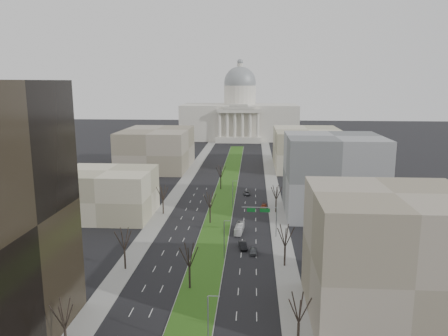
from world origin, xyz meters
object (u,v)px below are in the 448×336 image
at_px(car_grey_near, 253,251).
at_px(car_grey_far, 247,193).
at_px(car_red, 264,207).
at_px(car_black, 243,245).
at_px(box_van, 239,228).

xyz_separation_m(car_grey_near, car_grey_far, (-2.41, 54.11, -0.06)).
xyz_separation_m(car_grey_near, car_red, (3.19, 37.37, -0.05)).
xyz_separation_m(car_black, box_van, (-1.28, 11.46, 0.31)).
relative_size(car_grey_near, box_van, 0.52).
xyz_separation_m(car_grey_near, car_black, (-2.50, 3.08, 0.10)).
relative_size(car_black, box_van, 0.61).
bearing_deg(car_grey_near, box_van, 105.05).
distance_m(car_grey_near, car_grey_far, 54.17).
bearing_deg(box_van, car_black, -78.19).
relative_size(car_grey_far, box_van, 0.58).
relative_size(car_grey_near, car_grey_far, 0.89).
height_order(car_grey_near, car_grey_far, car_grey_near).
height_order(car_grey_near, car_red, car_grey_near).
xyz_separation_m(car_black, car_grey_far, (0.09, 51.03, -0.16)).
relative_size(car_black, car_red, 1.09).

